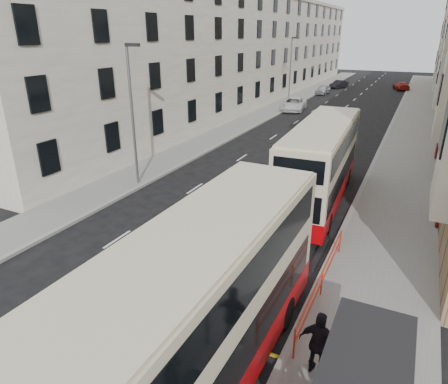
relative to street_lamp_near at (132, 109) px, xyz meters
The scene contains 17 objects.
ground 14.35m from the street_lamp_near, 62.11° to the right, with size 200.00×200.00×0.00m, color black.
pavement_right 23.47m from the street_lamp_near, 51.44° to the left, with size 4.00×120.00×0.15m, color slate.
pavement_left 18.60m from the street_lamp_near, 93.66° to the left, with size 3.00×120.00×0.15m, color slate.
kerb_right 22.30m from the street_lamp_near, 55.55° to the left, with size 0.25×120.00×0.15m, color gray.
kerb_left 18.57m from the street_lamp_near, 88.89° to the left, with size 0.25×120.00×0.15m, color gray.
road_markings 33.92m from the street_lamp_near, 79.11° to the left, with size 10.00×110.00×0.01m, color silver, non-canonical shape.
terrace_left 34.29m from the street_lamp_near, 101.93° to the left, with size 9.18×79.00×13.25m.
guard_railing 14.56m from the street_lamp_near, 26.38° to the right, with size 0.06×6.56×1.01m.
street_lamp_near is the anchor object (origin of this frame).
street_lamp_far 30.00m from the street_lamp_near, 90.00° to the left, with size 0.93×0.18×8.00m.
double_decker_front 16.11m from the street_lamp_near, 47.91° to the right, with size 2.75×11.60×4.62m.
double_decker_rear 10.91m from the street_lamp_near, 12.20° to the left, with size 3.04×11.02×4.35m.
pedestrian_far 16.84m from the street_lamp_near, 36.08° to the right, with size 1.12×0.47×1.91m, color black.
white_van 28.58m from the street_lamp_near, 87.67° to the left, with size 2.47×5.36×1.49m, color silver.
car_silver 43.33m from the street_lamp_near, 88.47° to the left, with size 1.57×3.91×1.33m, color #B7B9BF.
car_dark 51.38m from the street_lamp_near, 87.83° to the left, with size 1.35×3.86×1.27m, color black.
car_red 54.72m from the street_lamp_near, 77.95° to the left, with size 1.83×4.49×1.30m, color #9E1F14.
Camera 1 is at (8.31, -6.15, 8.69)m, focal length 32.00 mm.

